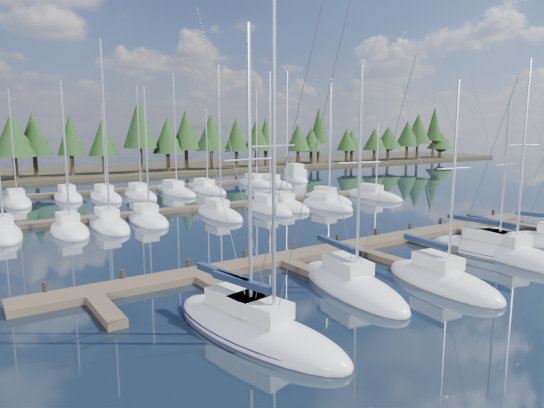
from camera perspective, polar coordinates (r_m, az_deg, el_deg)
ground at (r=45.19m, az=-1.58°, el=-2.24°), size 260.00×260.00×0.00m
far_shore at (r=100.69m, az=-20.14°, el=3.60°), size 220.00×30.00×0.60m
main_dock at (r=35.35m, az=9.46°, el=-5.21°), size 44.00×6.13×0.90m
back_docks at (r=62.38m, az=-11.21°, el=0.89°), size 50.00×21.80×0.40m
front_sailboat_0 at (r=20.86m, az=-0.76°, el=-15.06°), size 4.60×8.86×14.70m
front_sailboat_1 at (r=21.81m, az=-3.32°, el=-14.01°), size 4.27×9.59×13.65m
front_sailboat_2 at (r=27.18m, az=9.27°, el=-9.40°), size 4.28×9.56×12.73m
front_sailboat_3 at (r=29.16m, az=19.33°, el=-8.52°), size 3.70×8.27×12.06m
front_sailboat_4 at (r=37.44m, az=24.44°, el=-5.01°), size 4.01×9.74×11.49m
front_sailboat_5 at (r=36.93m, az=26.09°, el=-5.28°), size 4.85×10.27×13.93m
back_sailboat_rows at (r=58.40m, az=-9.26°, el=0.47°), size 43.63×31.10×16.88m
motor_yacht_right at (r=81.51m, az=2.72°, el=3.14°), size 5.71×9.86×4.68m
tree_line at (r=90.66m, az=-19.23°, el=7.55°), size 187.26×12.08×13.80m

